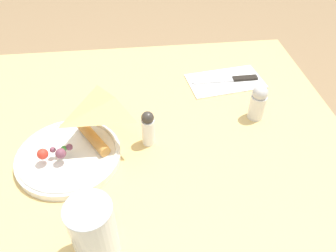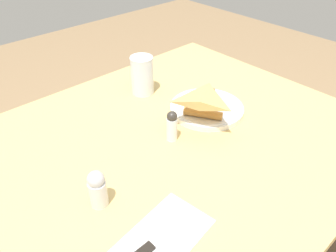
{
  "view_description": "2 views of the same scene",
  "coord_description": "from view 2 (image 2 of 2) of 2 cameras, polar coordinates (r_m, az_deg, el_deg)",
  "views": [
    {
      "loc": [
        -0.02,
        0.53,
        1.28
      ],
      "look_at": [
        -0.08,
        -0.02,
        0.77
      ],
      "focal_mm": 35.0,
      "sensor_mm": 36.0,
      "label": 1
    },
    {
      "loc": [
        -0.52,
        -0.51,
        1.29
      ],
      "look_at": [
        -0.07,
        -0.03,
        0.82
      ],
      "focal_mm": 35.0,
      "sensor_mm": 36.0,
      "label": 2
    }
  ],
  "objects": [
    {
      "name": "dining_table",
      "position": [
        0.98,
        2.15,
        -6.29
      ],
      "size": [
        1.02,
        0.89,
        0.74
      ],
      "color": "#DBB770",
      "rests_on": "ground_plane"
    },
    {
      "name": "plate_pizza",
      "position": [
        1.01,
        6.76,
        3.39
      ],
      "size": [
        0.22,
        0.22,
        0.05
      ],
      "color": "white",
      "rests_on": "dining_table"
    },
    {
      "name": "milk_glass",
      "position": [
        1.08,
        -4.51,
        8.72
      ],
      "size": [
        0.07,
        0.07,
        0.13
      ],
      "color": "white",
      "rests_on": "dining_table"
    },
    {
      "name": "napkin_folded",
      "position": [
        0.67,
        -1.25,
        -19.13
      ],
      "size": [
        0.22,
        0.15,
        0.0
      ],
      "rotation": [
        0.0,
        0.0,
        0.14
      ],
      "color": "white",
      "rests_on": "dining_table"
    },
    {
      "name": "butter_knife",
      "position": [
        0.67,
        -1.88,
        -19.34
      ],
      "size": [
        0.19,
        0.02,
        0.01
      ],
      "rotation": [
        0.0,
        0.0,
        0.02
      ],
      "color": "black",
      "rests_on": "napkin_folded"
    },
    {
      "name": "salt_shaker",
      "position": [
        0.71,
        -12.19,
        -10.62
      ],
      "size": [
        0.04,
        0.04,
        0.09
      ],
      "color": "silver",
      "rests_on": "dining_table"
    },
    {
      "name": "pepper_shaker",
      "position": [
        0.87,
        0.51,
        0.16
      ],
      "size": [
        0.03,
        0.03,
        0.09
      ],
      "color": "white",
      "rests_on": "dining_table"
    }
  ]
}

